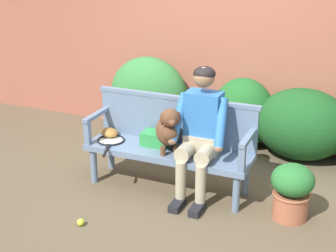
% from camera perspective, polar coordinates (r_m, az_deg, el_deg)
% --- Properties ---
extents(ground_plane, '(40.00, 40.00, 0.00)m').
position_cam_1_polar(ground_plane, '(5.01, -0.00, -7.29)').
color(ground_plane, brown).
extents(brick_garden_fence, '(8.00, 0.30, 2.41)m').
position_cam_1_polar(brick_garden_fence, '(6.11, 6.29, 9.84)').
color(brick_garden_fence, '#9E5642').
rests_on(brick_garden_fence, ground).
extents(hedge_bush_mid_right, '(1.05, 0.65, 1.03)m').
position_cam_1_polar(hedge_bush_mid_right, '(6.22, -2.31, 3.57)').
color(hedge_bush_mid_right, '#337538').
rests_on(hedge_bush_mid_right, ground).
extents(hedge_bush_far_right, '(1.08, 0.85, 0.83)m').
position_cam_1_polar(hedge_bush_far_right, '(5.73, 15.63, 0.21)').
color(hedge_bush_far_right, '#194C1E').
rests_on(hedge_bush_far_right, ground).
extents(hedge_bush_far_left, '(0.76, 0.63, 0.87)m').
position_cam_1_polar(hedge_bush_far_left, '(5.90, 8.86, 1.54)').
color(hedge_bush_far_left, '#1E5B23').
rests_on(hedge_bush_far_left, ground).
extents(garden_bench, '(1.69, 0.48, 0.43)m').
position_cam_1_polar(garden_bench, '(4.84, -0.00, -3.40)').
color(garden_bench, slate).
rests_on(garden_bench, ground).
extents(bench_backrest, '(1.73, 0.06, 0.50)m').
position_cam_1_polar(bench_backrest, '(4.90, 0.97, 0.86)').
color(bench_backrest, slate).
rests_on(bench_backrest, garden_bench).
extents(bench_armrest_left_end, '(0.06, 0.48, 0.28)m').
position_cam_1_polar(bench_armrest_left_end, '(5.02, -8.89, 0.43)').
color(bench_armrest_left_end, slate).
rests_on(bench_armrest_left_end, garden_bench).
extents(bench_armrest_right_end, '(0.06, 0.48, 0.28)m').
position_cam_1_polar(bench_armrest_right_end, '(4.43, 9.20, -2.43)').
color(bench_armrest_right_end, slate).
rests_on(bench_armrest_right_end, garden_bench).
extents(person_seated, '(0.56, 0.64, 1.30)m').
position_cam_1_polar(person_seated, '(4.59, 3.88, -0.33)').
color(person_seated, black).
rests_on(person_seated, ground).
extents(dog_on_bench, '(0.39, 0.48, 0.50)m').
position_cam_1_polar(dog_on_bench, '(4.65, 0.06, -0.37)').
color(dog_on_bench, brown).
rests_on(dog_on_bench, garden_bench).
extents(tennis_racket, '(0.37, 0.58, 0.03)m').
position_cam_1_polar(tennis_racket, '(5.02, -6.84, -1.78)').
color(tennis_racket, black).
rests_on(tennis_racket, garden_bench).
extents(baseball_glove, '(0.28, 0.26, 0.09)m').
position_cam_1_polar(baseball_glove, '(5.15, -6.98, -0.77)').
color(baseball_glove, '#9E6B2D').
rests_on(baseball_glove, garden_bench).
extents(sports_bag, '(0.28, 0.20, 0.14)m').
position_cam_1_polar(sports_bag, '(4.89, -1.42, -1.50)').
color(sports_bag, '#2D8E42').
rests_on(sports_bag, garden_bench).
extents(tennis_ball, '(0.07, 0.07, 0.07)m').
position_cam_1_polar(tennis_ball, '(4.44, -10.32, -11.17)').
color(tennis_ball, '#CCDB33').
rests_on(tennis_ball, ground).
extents(potted_plant, '(0.39, 0.39, 0.53)m').
position_cam_1_polar(potted_plant, '(4.50, 14.49, -7.30)').
color(potted_plant, '#A85B3D').
rests_on(potted_plant, ground).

